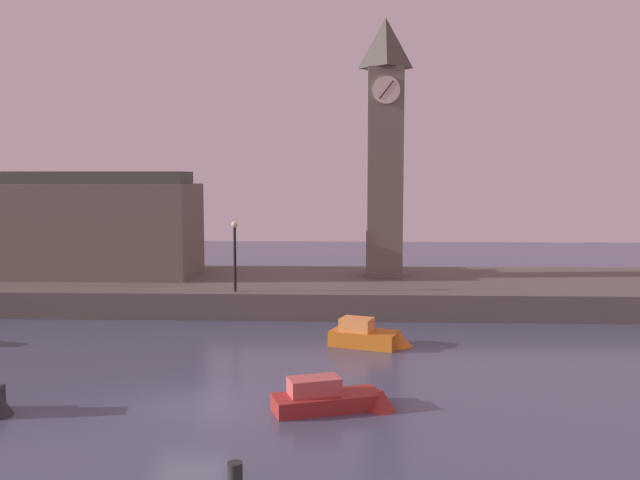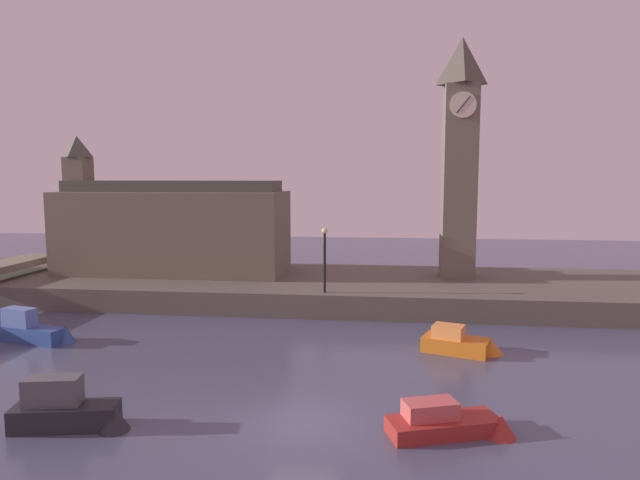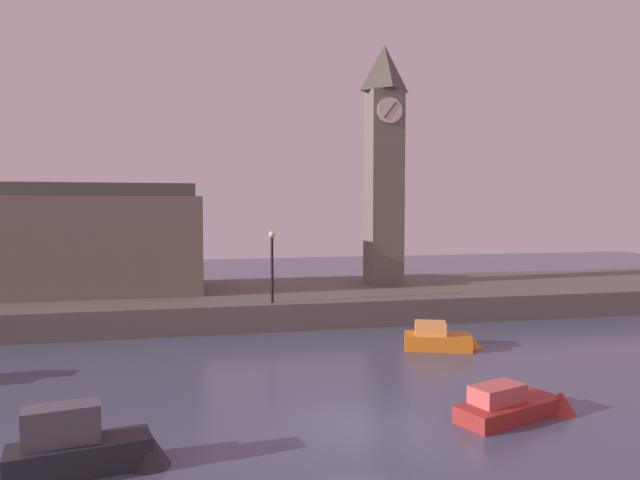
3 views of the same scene
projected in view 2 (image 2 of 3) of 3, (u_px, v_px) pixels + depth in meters
ground_plane at (301, 424)px, 19.22m from camera, size 120.00×120.00×0.00m
far_embankment at (344, 288)px, 38.88m from camera, size 70.00×12.00×1.50m
clock_tower at (460, 156)px, 38.20m from camera, size 2.48×2.52×16.43m
parliament_hall at (171, 228)px, 40.92m from camera, size 16.39×6.36×10.07m
streetlamp at (325, 252)px, 33.55m from camera, size 0.36×0.36×3.97m
boat_tour_blue at (33, 330)px, 28.73m from camera, size 4.72×1.99×1.83m
boat_barge_dark at (70, 410)px, 18.82m from camera, size 4.16×1.82×1.77m
boat_dinghy_red at (456, 423)px, 18.37m from camera, size 4.60×2.46×1.28m
boat_patrol_orange at (463, 343)px, 26.97m from camera, size 4.19×2.53×1.33m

